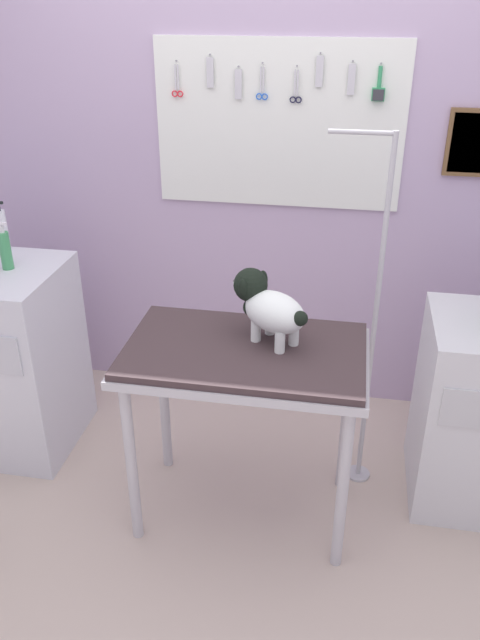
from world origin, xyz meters
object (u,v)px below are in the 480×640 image
Objects in this scene: grooming_arm at (371,338)px; dog at (267,306)px; grooming_table at (245,368)px; spray_bottle_tall at (1,230)px.

grooming_arm is 4.58× the size of dog.
grooming_arm is 0.52m from dog.
spray_bottle_tall reaches higher than grooming_table.
spray_bottle_tall is at bearing 172.80° from grooming_arm.
grooming_arm is (0.48, 0.31, 0.01)m from grooming_table.
grooming_arm is at bearing -7.20° from spray_bottle_tall.
dog is (0.07, 0.08, 0.24)m from grooming_table.
dog is 1.40m from spray_bottle_tall.
grooming_arm is 6.59× the size of spray_bottle_tall.
dog is 1.44× the size of spray_bottle_tall.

